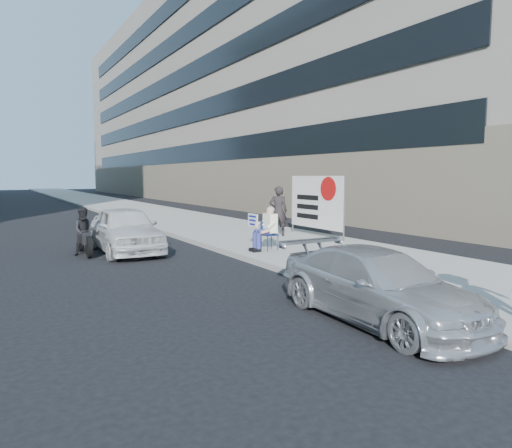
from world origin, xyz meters
TOP-DOWN VIEW (x-y plane):
  - ground at (0.00, 0.00)m, footprint 160.00×160.00m
  - near_sidewalk at (4.00, 20.00)m, footprint 5.00×120.00m
  - near_building at (17.00, 32.00)m, footprint 14.00×70.00m
  - seated_protester at (2.43, 4.11)m, footprint 0.83×1.12m
  - pedestrian_woman at (4.57, 6.71)m, footprint 0.80×0.71m
  - protest_banner at (5.70, 5.92)m, footprint 0.08×3.06m
  - parked_sedan at (0.80, -2.00)m, footprint 1.71×4.00m
  - white_sedan_near at (-1.00, 6.79)m, footprint 1.82×4.23m
  - motorcycle at (-2.18, 6.91)m, footprint 0.72×2.05m

SIDE VIEW (x-z plane):
  - ground at x=0.00m, z-range 0.00..0.00m
  - near_sidewalk at x=4.00m, z-range 0.00..0.15m
  - parked_sedan at x=0.80m, z-range 0.00..1.15m
  - motorcycle at x=-2.18m, z-range -0.08..1.35m
  - white_sedan_near at x=-1.00m, z-range 0.00..1.42m
  - seated_protester at x=2.43m, z-range 0.22..1.53m
  - pedestrian_woman at x=4.57m, z-range 0.15..1.98m
  - protest_banner at x=5.70m, z-range 0.30..2.50m
  - near_building at x=17.00m, z-range 0.00..20.00m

